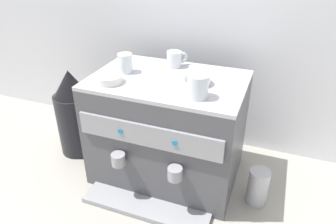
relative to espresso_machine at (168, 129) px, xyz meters
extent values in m
plane|color=#9E998E|center=(0.00, 0.00, -0.24)|extent=(4.00, 4.00, 0.00)
cube|color=silver|center=(0.00, 0.36, 0.34)|extent=(2.80, 0.03, 1.16)
cube|color=#4C4C51|center=(0.00, 0.00, -0.01)|extent=(0.62, 0.42, 0.46)
cube|color=#B7B7BC|center=(0.00, 0.00, 0.23)|extent=(0.62, 0.42, 0.02)
cube|color=#939399|center=(0.00, -0.21, 0.10)|extent=(0.57, 0.01, 0.09)
cylinder|color=#1E7AB7|center=(-0.11, -0.22, 0.10)|extent=(0.02, 0.01, 0.02)
cylinder|color=#1E7AB7|center=(0.11, -0.22, 0.10)|extent=(0.02, 0.01, 0.02)
cube|color=#939399|center=(0.00, -0.25, -0.22)|extent=(0.53, 0.12, 0.02)
cylinder|color=#939399|center=(-0.12, -0.23, -0.03)|extent=(0.06, 0.06, 0.05)
cylinder|color=#939399|center=(0.12, -0.23, -0.03)|extent=(0.06, 0.06, 0.05)
cylinder|color=silver|center=(-0.02, 0.14, 0.27)|extent=(0.06, 0.06, 0.07)
torus|color=silver|center=(0.01, 0.17, 0.27)|extent=(0.04, 0.05, 0.05)
cylinder|color=silver|center=(-0.19, 0.00, 0.28)|extent=(0.06, 0.06, 0.08)
torus|color=silver|center=(-0.22, 0.04, 0.28)|extent=(0.04, 0.05, 0.06)
cylinder|color=silver|center=(0.16, -0.12, 0.28)|extent=(0.07, 0.07, 0.08)
torus|color=silver|center=(0.12, -0.09, 0.28)|extent=(0.06, 0.05, 0.06)
cylinder|color=white|center=(-0.20, -0.11, 0.25)|extent=(0.11, 0.11, 0.03)
cylinder|color=white|center=(-0.20, -0.11, 0.24)|extent=(0.06, 0.06, 0.01)
cylinder|color=white|center=(0.12, 0.00, 0.26)|extent=(0.11, 0.11, 0.04)
cylinder|color=white|center=(0.12, 0.00, 0.24)|extent=(0.06, 0.06, 0.01)
cylinder|color=black|center=(-0.49, 0.01, -0.08)|extent=(0.18, 0.18, 0.31)
cone|color=black|center=(-0.49, 0.01, 0.14)|extent=(0.16, 0.16, 0.13)
cylinder|color=#B7B7BC|center=(0.41, -0.05, -0.16)|extent=(0.08, 0.08, 0.16)
camera|label=1|loc=(0.41, -1.08, 0.73)|focal=33.48mm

